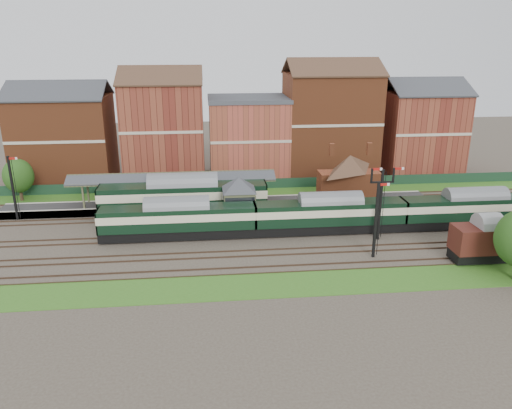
{
  "coord_description": "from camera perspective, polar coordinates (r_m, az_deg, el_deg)",
  "views": [
    {
      "loc": [
        -6.63,
        -52.14,
        21.48
      ],
      "look_at": [
        -1.13,
        2.0,
        3.0
      ],
      "focal_mm": 35.0,
      "sensor_mm": 36.0,
      "label": 1
    }
  ],
  "objects": [
    {
      "name": "grass_front",
      "position": [
        46.0,
        3.2,
        -9.07
      ],
      "size": [
        90.0,
        5.0,
        0.06
      ],
      "primitive_type": "cube",
      "color": "#2D6619",
      "rests_on": "ground"
    },
    {
      "name": "platform",
      "position": [
        65.37,
        -4.07,
        -0.01
      ],
      "size": [
        55.0,
        3.4,
        1.0
      ],
      "primitive_type": "cube",
      "color": "#2D2D2D",
      "rests_on": "ground"
    },
    {
      "name": "station_building",
      "position": [
        66.97,
        10.58,
        3.26
      ],
      "size": [
        8.1,
        8.1,
        5.9
      ],
      "color": "brown",
      "rests_on": "platform"
    },
    {
      "name": "grass_back",
      "position": [
        71.75,
        -0.24,
        1.36
      ],
      "size": [
        90.0,
        4.5,
        0.06
      ],
      "primitive_type": "cube",
      "color": "#2D6619",
      "rests_on": "ground"
    },
    {
      "name": "goods_van_a",
      "position": [
        54.56,
        24.72,
        -3.74
      ],
      "size": [
        6.44,
        2.79,
        3.91
      ],
      "color": "black",
      "rests_on": "ground"
    },
    {
      "name": "semaphore_platform_end",
      "position": [
        66.8,
        -26.04,
        1.78
      ],
      "size": [
        1.23,
        0.25,
        8.0
      ],
      "color": "black",
      "rests_on": "ground"
    },
    {
      "name": "tree_back",
      "position": [
        74.56,
        -25.53,
        2.97
      ],
      "size": [
        4.01,
        4.01,
        5.86
      ],
      "color": "#382619",
      "rests_on": "ground"
    },
    {
      "name": "canopy",
      "position": [
        64.31,
        -9.51,
        3.26
      ],
      "size": [
        26.0,
        3.89,
        4.08
      ],
      "color": "#4E4F31",
      "rests_on": "platform"
    },
    {
      "name": "platform_railcar",
      "position": [
        61.64,
        -8.29,
        0.83
      ],
      "size": [
        20.33,
        3.2,
        4.68
      ],
      "color": "black",
      "rests_on": "ground"
    },
    {
      "name": "signal_box",
      "position": [
        58.45,
        -1.95,
        0.51
      ],
      "size": [
        5.4,
        5.4,
        6.0
      ],
      "color": "#627855",
      "rests_on": "ground"
    },
    {
      "name": "fence",
      "position": [
        73.44,
        -0.39,
        2.36
      ],
      "size": [
        90.0,
        0.12,
        1.5
      ],
      "primitive_type": "cube",
      "color": "#193823",
      "rests_on": "ground"
    },
    {
      "name": "dmu_train",
      "position": [
        57.23,
        8.45,
        -1.02
      ],
      "size": [
        51.45,
        2.71,
        3.95
      ],
      "color": "black",
      "rests_on": "ground"
    },
    {
      "name": "ground",
      "position": [
        56.78,
        1.34,
        -3.48
      ],
      "size": [
        160.0,
        160.0,
        0.0
      ],
      "primitive_type": "plane",
      "color": "#473D33",
      "rests_on": "ground"
    },
    {
      "name": "semaphore_siding",
      "position": [
        51.14,
        13.58,
        -1.59
      ],
      "size": [
        1.23,
        0.25,
        8.0
      ],
      "color": "black",
      "rests_on": "ground"
    },
    {
      "name": "brick_hut",
      "position": [
        60.13,
        5.7,
        -1.06
      ],
      "size": [
        3.2,
        2.64,
        2.94
      ],
      "color": "maroon",
      "rests_on": "ground"
    },
    {
      "name": "town_backdrop",
      "position": [
        78.76,
        -1.02,
        8.16
      ],
      "size": [
        69.0,
        10.0,
        16.0
      ],
      "color": "brown",
      "rests_on": "ground"
    },
    {
      "name": "semaphore_bracket",
      "position": [
        55.65,
        14.1,
        0.55
      ],
      "size": [
        3.6,
        0.25,
        8.18
      ],
      "color": "black",
      "rests_on": "ground"
    }
  ]
}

